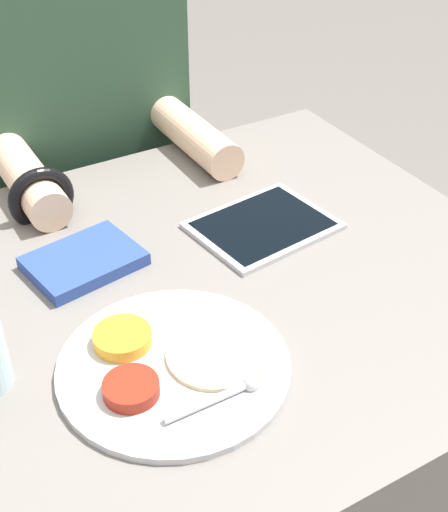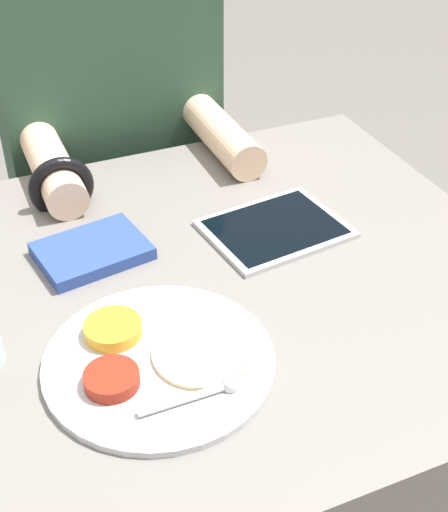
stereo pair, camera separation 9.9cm
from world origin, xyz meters
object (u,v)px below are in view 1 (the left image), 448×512
Objects in this scene: thali_tray at (171,365)px; person_diner at (85,201)px; red_notebook at (84,262)px; tablet_device at (263,226)px.

person_diner is at bearing 78.85° from thali_tray.
thali_tray is at bearing -86.75° from red_notebook.
red_notebook is 0.76× the size of tablet_device.
thali_tray reaches higher than red_notebook.
tablet_device is 0.54m from person_diner.
tablet_device is at bearing 37.65° from thali_tray.
thali_tray is 0.34m from tablet_device.
tablet_device is at bearing -74.85° from person_diner.
thali_tray reaches higher than tablet_device.
red_notebook reaches higher than tablet_device.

